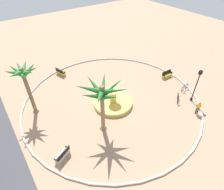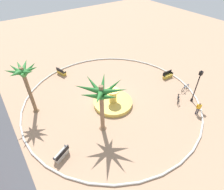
{
  "view_description": "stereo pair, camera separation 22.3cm",
  "coord_description": "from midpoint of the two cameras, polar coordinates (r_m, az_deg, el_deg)",
  "views": [
    {
      "loc": [
        -14.22,
        10.15,
        15.06
      ],
      "look_at": [
        -0.2,
        0.08,
        1.0
      ],
      "focal_mm": 30.1,
      "sensor_mm": 36.0,
      "label": 1
    },
    {
      "loc": [
        -14.35,
        9.96,
        15.06
      ],
      "look_at": [
        -0.2,
        0.08,
        1.0
      ],
      "focal_mm": 30.1,
      "sensor_mm": 36.0,
      "label": 2
    }
  ],
  "objects": [
    {
      "name": "bench_west",
      "position": [
        28.0,
        16.74,
        5.65
      ],
      "size": [
        0.59,
        1.63,
        1.0
      ],
      "color": "gold",
      "rests_on": "ground"
    },
    {
      "name": "fountain",
      "position": [
        22.34,
        0.56,
        -2.18
      ],
      "size": [
        4.6,
        4.6,
        2.09
      ],
      "color": "gold",
      "rests_on": "ground"
    },
    {
      "name": "palm_tree_by_curb",
      "position": [
        20.55,
        -24.88,
        5.33
      ],
      "size": [
        3.21,
        3.2,
        6.03
      ],
      "color": "brown",
      "rests_on": "ground"
    },
    {
      "name": "palm_tree_near_fountain",
      "position": [
        16.73,
        -2.88,
        -0.01
      ],
      "size": [
        4.47,
        4.39,
        5.75
      ],
      "color": "#8E6B4C",
      "rests_on": "ground"
    },
    {
      "name": "ground_plane",
      "position": [
        23.06,
        0.16,
        -1.6
      ],
      "size": [
        80.0,
        80.0,
        0.0
      ],
      "primitive_type": "plane",
      "color": "tan"
    },
    {
      "name": "bicycle_by_lamppost",
      "position": [
        24.09,
        19.7,
        -1.09
      ],
      "size": [
        1.1,
        1.4,
        0.94
      ],
      "color": "black",
      "rests_on": "ground"
    },
    {
      "name": "person_cyclist_helmet",
      "position": [
        22.81,
        25.03,
        -3.59
      ],
      "size": [
        0.4,
        0.4,
        1.65
      ],
      "color": "#33333D",
      "rests_on": "ground"
    },
    {
      "name": "bicycle_red_frame",
      "position": [
        26.23,
        21.58,
        2.03
      ],
      "size": [
        0.44,
        1.71,
        0.94
      ],
      "color": "black",
      "rests_on": "ground"
    },
    {
      "name": "bench_east",
      "position": [
        28.52,
        -14.9,
        6.68
      ],
      "size": [
        1.68,
        0.93,
        1.0
      ],
      "color": "gold",
      "rests_on": "ground"
    },
    {
      "name": "plaza_curb",
      "position": [
        23.0,
        0.16,
        -1.41
      ],
      "size": [
        21.16,
        21.16,
        0.2
      ],
      "primitive_type": "torus",
      "color": "silver",
      "rests_on": "ground"
    },
    {
      "name": "lamppost",
      "position": [
        23.55,
        24.73,
        3.08
      ],
      "size": [
        0.32,
        0.32,
        4.36
      ],
      "color": "black",
      "rests_on": "ground"
    },
    {
      "name": "bench_north",
      "position": [
        18.12,
        -14.7,
        -17.1
      ],
      "size": [
        1.13,
        1.66,
        1.0
      ],
      "color": "beige",
      "rests_on": "ground"
    }
  ]
}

